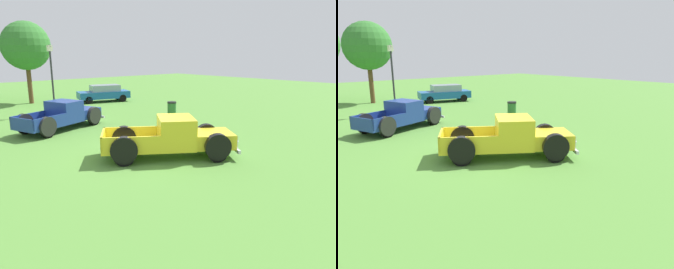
% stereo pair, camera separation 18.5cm
% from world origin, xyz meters
% --- Properties ---
extents(ground_plane, '(80.00, 80.00, 0.00)m').
position_xyz_m(ground_plane, '(0.00, 0.00, 0.00)').
color(ground_plane, '#548C38').
extents(pickup_truck_foreground, '(5.27, 4.41, 1.58)m').
position_xyz_m(pickup_truck_foreground, '(1.12, -1.07, 0.75)').
color(pickup_truck_foreground, yellow).
rests_on(pickup_truck_foreground, ground_plane).
extents(pickup_truck_behind_left, '(5.23, 3.30, 1.51)m').
position_xyz_m(pickup_truck_behind_left, '(0.03, 6.60, 0.72)').
color(pickup_truck_behind_left, navy).
rests_on(pickup_truck_behind_left, ground_plane).
extents(sedan_distant_a, '(4.53, 2.79, 1.41)m').
position_xyz_m(sedan_distant_a, '(6.85, 14.05, 0.74)').
color(sedan_distant_a, '#195699').
rests_on(sedan_distant_a, ground_plane).
extents(lamp_post_far, '(0.36, 0.36, 4.54)m').
position_xyz_m(lamp_post_far, '(1.22, 10.91, 2.38)').
color(lamp_post_far, '#2D2D33').
rests_on(lamp_post_far, ground_plane).
extents(trash_can, '(0.59, 0.59, 0.95)m').
position_xyz_m(trash_can, '(6.67, 5.32, 0.48)').
color(trash_can, '#2D6B2D').
rests_on(trash_can, ground_plane).
extents(oak_tree_west, '(3.80, 3.80, 6.48)m').
position_xyz_m(oak_tree_west, '(1.88, 17.21, 4.56)').
color(oak_tree_west, brown).
rests_on(oak_tree_west, ground_plane).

